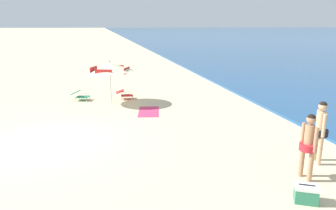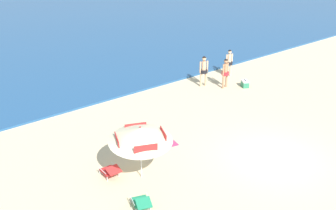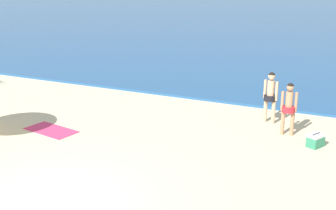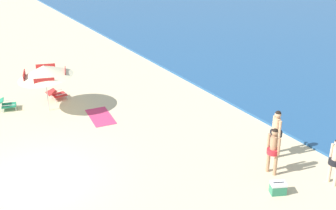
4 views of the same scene
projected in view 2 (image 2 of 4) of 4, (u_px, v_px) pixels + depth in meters
ground_plane at (273, 158)px, 16.74m from camera, size 800.00×800.00×0.00m
beach_umbrella_striped_main at (140, 134)px, 14.77m from camera, size 3.25×3.26×2.18m
lounge_chair_under_umbrella at (142, 202)px, 13.68m from camera, size 0.78×1.00×0.51m
lounge_chair_beside_umbrella at (111, 170)px, 15.41m from camera, size 0.59×0.88×0.50m
person_standing_near_shore at (225, 71)px, 23.41m from camera, size 0.51×0.42×1.71m
person_standing_beside at (204, 69)px, 23.61m from camera, size 0.52×0.44×1.79m
person_wading_in at (229, 61)px, 25.17m from camera, size 0.49×0.41×1.67m
cooler_box at (245, 84)px, 23.80m from camera, size 0.54×0.60×0.43m
beach_towel at (156, 145)px, 17.68m from camera, size 1.93×1.21×0.01m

